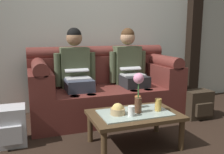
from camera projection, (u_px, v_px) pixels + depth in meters
ground_plane at (141, 152)px, 2.40m from camera, size 14.00×14.00×0.00m
back_wall_patterned at (93, 13)px, 3.71m from camera, size 6.00×0.12×2.90m
timber_pillar at (194, 15)px, 4.17m from camera, size 0.20×0.20×2.90m
couch at (104, 89)px, 3.41m from camera, size 2.00×0.88×0.96m
person_left at (76, 71)px, 3.23m from camera, size 0.56×0.67×1.22m
person_right at (130, 68)px, 3.48m from camera, size 0.56×0.67×1.22m
coffee_table at (134, 117)px, 2.49m from camera, size 0.91×0.59×0.36m
flower_vase at (138, 89)px, 2.43m from camera, size 0.11×0.11×0.41m
snack_bowl at (118, 110)px, 2.41m from camera, size 0.15×0.15×0.12m
cup_near_left at (131, 111)px, 2.36m from camera, size 0.07×0.07×0.10m
cup_near_right at (138, 102)px, 2.62m from camera, size 0.07×0.07×0.13m
cup_far_center at (158, 105)px, 2.52m from camera, size 0.07×0.07×0.13m
backpack_right at (198, 104)px, 3.34m from camera, size 0.36×0.28×0.38m
backpack_left at (11, 126)px, 2.53m from camera, size 0.30×0.32×0.41m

